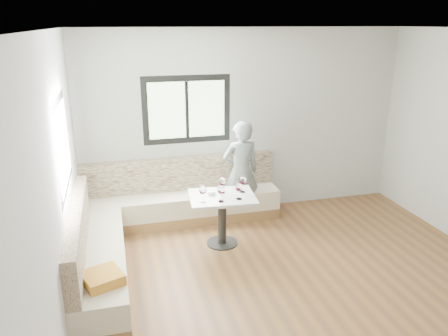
# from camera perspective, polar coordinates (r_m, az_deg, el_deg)

# --- Properties ---
(room) EXTENTS (5.01, 5.01, 2.81)m
(room) POSITION_cam_1_polar(r_m,az_deg,el_deg) (4.50, 11.05, -0.64)
(room) COLOR brown
(room) RESTS_ON ground
(banquette) EXTENTS (2.90, 2.80, 0.95)m
(banquette) POSITION_cam_1_polar(r_m,az_deg,el_deg) (5.95, -9.63, -6.96)
(banquette) COLOR brown
(banquette) RESTS_ON ground
(table) EXTENTS (0.91, 0.74, 0.70)m
(table) POSITION_cam_1_polar(r_m,az_deg,el_deg) (5.80, -0.25, -5.24)
(table) COLOR black
(table) RESTS_ON ground
(person) EXTENTS (0.59, 0.41, 1.53)m
(person) POSITION_cam_1_polar(r_m,az_deg,el_deg) (6.44, 2.21, -0.50)
(person) COLOR slate
(person) RESTS_ON ground
(olive_ramekin) EXTENTS (0.11, 0.11, 0.04)m
(olive_ramekin) POSITION_cam_1_polar(r_m,az_deg,el_deg) (5.78, -1.67, -3.20)
(olive_ramekin) COLOR white
(olive_ramekin) RESTS_ON table
(wine_glass_a) EXTENTS (0.10, 0.10, 0.22)m
(wine_glass_a) POSITION_cam_1_polar(r_m,az_deg,el_deg) (5.49, -2.79, -2.93)
(wine_glass_a) COLOR white
(wine_glass_a) RESTS_ON table
(wine_glass_b) EXTENTS (0.10, 0.10, 0.22)m
(wine_glass_b) POSITION_cam_1_polar(r_m,az_deg,el_deg) (5.49, -0.37, -2.90)
(wine_glass_b) COLOR white
(wine_glass_b) RESTS_ON table
(wine_glass_c) EXTENTS (0.10, 0.10, 0.22)m
(wine_glass_c) POSITION_cam_1_polar(r_m,az_deg,el_deg) (5.57, 1.99, -2.58)
(wine_glass_c) COLOR white
(wine_glass_c) RESTS_ON table
(wine_glass_d) EXTENTS (0.10, 0.10, 0.22)m
(wine_glass_d) POSITION_cam_1_polar(r_m,az_deg,el_deg) (5.77, -0.23, -1.82)
(wine_glass_d) COLOR white
(wine_glass_d) RESTS_ON table
(wine_glass_e) EXTENTS (0.10, 0.10, 0.22)m
(wine_glass_e) POSITION_cam_1_polar(r_m,az_deg,el_deg) (5.80, 2.45, -1.73)
(wine_glass_e) COLOR white
(wine_glass_e) RESTS_ON table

